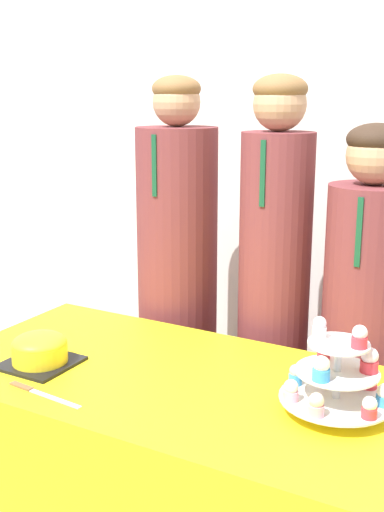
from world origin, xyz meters
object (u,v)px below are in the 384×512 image
Objects in this scene: student_0 at (178,301)px; student_1 at (273,312)px; round_cake at (40,349)px; cupcake_stand at (339,376)px; cake_knife at (33,391)px; student_2 at (362,352)px.

student_0 reaches higher than student_1.
round_cake is 0.70× the size of cupcake_stand.
cake_knife is 1.12m from student_2.
cake_knife is (0.11, -0.15, -0.05)m from round_cake.
round_cake is 0.13× the size of student_1.
round_cake is 0.14× the size of student_2.
cake_knife is 0.91× the size of cupcake_stand.
cake_knife is 0.94m from student_1.
student_2 is at bearing -0.00° from student_0.
cupcake_stand is (0.89, 0.15, 0.05)m from round_cake.
round_cake is 0.13× the size of student_0.
cupcake_stand is 1.00m from student_0.
cupcake_stand is at bearing -34.74° from student_0.
cupcake_stand reaches higher than cake_knife.
cake_knife is at bearing -112.73° from student_1.
round_cake is at bearing 130.79° from cake_knife.
student_0 is at bearing 180.00° from student_1.
student_1 is (0.36, 0.87, 0.03)m from cake_knife.
round_cake is 0.90m from cupcake_stand.
student_1 is (0.47, 0.72, -0.01)m from round_cake.
cake_knife is 0.18× the size of student_2.
student_0 is 0.74m from student_2.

